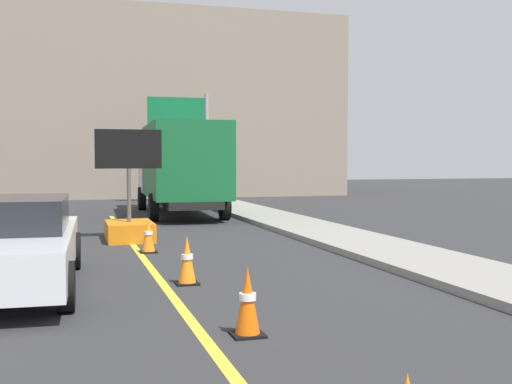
{
  "coord_description": "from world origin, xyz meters",
  "views": [
    {
      "loc": [
        -1.4,
        1.27,
        1.95
      ],
      "look_at": [
        0.41,
        7.45,
        1.63
      ],
      "focal_mm": 44.87,
      "sensor_mm": 36.0,
      "label": 1
    }
  ],
  "objects_px": {
    "box_truck": "(181,166)",
    "arrow_board_trailer": "(129,221)",
    "pickup_car": "(9,243)",
    "highway_guide_sign": "(190,128)",
    "traffic_cone_far_lane": "(187,260)",
    "traffic_cone_curbside": "(148,236)",
    "traffic_cone_mid_lane": "(248,302)"
  },
  "relations": [
    {
      "from": "traffic_cone_mid_lane",
      "to": "traffic_cone_curbside",
      "type": "xyz_separation_m",
      "value": [
        -0.29,
        6.75,
        -0.02
      ]
    },
    {
      "from": "highway_guide_sign",
      "to": "traffic_cone_far_lane",
      "type": "bearing_deg",
      "value": -100.61
    },
    {
      "from": "box_truck",
      "to": "traffic_cone_far_lane",
      "type": "bearing_deg",
      "value": -99.2
    },
    {
      "from": "pickup_car",
      "to": "traffic_cone_curbside",
      "type": "distance_m",
      "value": 4.1
    },
    {
      "from": "traffic_cone_mid_lane",
      "to": "highway_guide_sign",
      "type": "bearing_deg",
      "value": 81.15
    },
    {
      "from": "pickup_car",
      "to": "traffic_cone_far_lane",
      "type": "bearing_deg",
      "value": -8.35
    },
    {
      "from": "highway_guide_sign",
      "to": "traffic_cone_far_lane",
      "type": "relative_size",
      "value": 6.49
    },
    {
      "from": "box_truck",
      "to": "highway_guide_sign",
      "type": "distance_m",
      "value": 6.85
    },
    {
      "from": "arrow_board_trailer",
      "to": "highway_guide_sign",
      "type": "relative_size",
      "value": 0.54
    },
    {
      "from": "traffic_cone_far_lane",
      "to": "traffic_cone_curbside",
      "type": "bearing_deg",
      "value": 92.73
    },
    {
      "from": "box_truck",
      "to": "traffic_cone_curbside",
      "type": "distance_m",
      "value": 9.3
    },
    {
      "from": "pickup_car",
      "to": "highway_guide_sign",
      "type": "distance_m",
      "value": 19.84
    },
    {
      "from": "box_truck",
      "to": "highway_guide_sign",
      "type": "bearing_deg",
      "value": 76.68
    },
    {
      "from": "traffic_cone_mid_lane",
      "to": "traffic_cone_far_lane",
      "type": "bearing_deg",
      "value": 92.2
    },
    {
      "from": "arrow_board_trailer",
      "to": "highway_guide_sign",
      "type": "height_order",
      "value": "highway_guide_sign"
    },
    {
      "from": "arrow_board_trailer",
      "to": "traffic_cone_mid_lane",
      "type": "bearing_deg",
      "value": -86.89
    },
    {
      "from": "pickup_car",
      "to": "highway_guide_sign",
      "type": "xyz_separation_m",
      "value": [
        6.21,
        18.64,
        2.72
      ]
    },
    {
      "from": "traffic_cone_mid_lane",
      "to": "traffic_cone_curbside",
      "type": "relative_size",
      "value": 1.05
    },
    {
      "from": "highway_guide_sign",
      "to": "pickup_car",
      "type": "bearing_deg",
      "value": -108.43
    },
    {
      "from": "highway_guide_sign",
      "to": "traffic_cone_curbside",
      "type": "relative_size",
      "value": 6.79
    },
    {
      "from": "highway_guide_sign",
      "to": "traffic_cone_curbside",
      "type": "distance_m",
      "value": 16.13
    },
    {
      "from": "arrow_board_trailer",
      "to": "traffic_cone_far_lane",
      "type": "xyz_separation_m",
      "value": [
        0.37,
        -5.9,
        -0.1
      ]
    },
    {
      "from": "pickup_car",
      "to": "arrow_board_trailer",
      "type": "bearing_deg",
      "value": 67.58
    },
    {
      "from": "box_truck",
      "to": "pickup_car",
      "type": "relative_size",
      "value": 1.54
    },
    {
      "from": "pickup_car",
      "to": "traffic_cone_curbside",
      "type": "bearing_deg",
      "value": 52.77
    },
    {
      "from": "pickup_car",
      "to": "highway_guide_sign",
      "type": "bearing_deg",
      "value": 71.57
    },
    {
      "from": "traffic_cone_far_lane",
      "to": "highway_guide_sign",
      "type": "bearing_deg",
      "value": 79.39
    },
    {
      "from": "traffic_cone_mid_lane",
      "to": "traffic_cone_far_lane",
      "type": "relative_size",
      "value": 1.01
    },
    {
      "from": "highway_guide_sign",
      "to": "traffic_cone_mid_lane",
      "type": "xyz_separation_m",
      "value": [
        -3.45,
        -22.15,
        -3.04
      ]
    },
    {
      "from": "box_truck",
      "to": "arrow_board_trailer",
      "type": "bearing_deg",
      "value": -109.84
    },
    {
      "from": "arrow_board_trailer",
      "to": "pickup_car",
      "type": "relative_size",
      "value": 0.52
    },
    {
      "from": "arrow_board_trailer",
      "to": "traffic_cone_mid_lane",
      "type": "relative_size",
      "value": 3.48
    }
  ]
}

